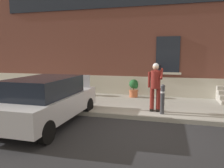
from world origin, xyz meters
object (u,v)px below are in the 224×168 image
Objects in this scene: person_on_phone at (155,84)px; planter_terracotta at (134,88)px; hatchback_car_silver at (48,100)px; bollard_near_person at (162,98)px; planter_cream at (81,86)px.

planter_terracotta is at bearing 105.22° from person_on_phone.
hatchback_car_silver is 3.89× the size of bollard_near_person.
planter_cream is at bearing 148.17° from bollard_near_person.
hatchback_car_silver is 3.82m from bollard_near_person.
planter_cream is 2.66m from planter_terracotta.
bollard_near_person is 4.83m from planter_cream.
bollard_near_person is (3.47, 1.59, -0.08)m from hatchback_car_silver.
person_on_phone reaches higher than planter_terracotta.
bollard_near_person is 1.22× the size of planter_terracotta.
hatchback_car_silver is 4.73× the size of planter_terracotta.
planter_terracotta is at bearing 118.09° from bollard_near_person.
hatchback_car_silver is at bearing -160.41° from person_on_phone.
planter_terracotta is (2.02, 4.31, -0.18)m from hatchback_car_silver.
bollard_near_person is 3.08m from planter_terracotta.
hatchback_car_silver is 2.32× the size of person_on_phone.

